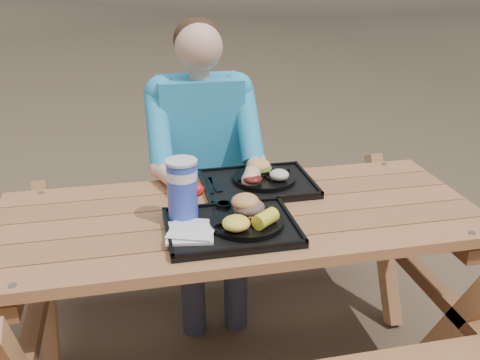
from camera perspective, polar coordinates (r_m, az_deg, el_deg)
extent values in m
cube|color=black|center=(1.87, -0.96, -5.15)|extent=(0.45, 0.35, 0.02)
cube|color=black|center=(2.22, 1.91, -0.48)|extent=(0.45, 0.35, 0.02)
cylinder|color=black|center=(1.87, 0.73, -4.51)|extent=(0.26, 0.26, 0.02)
cylinder|color=black|center=(2.22, 2.60, 0.16)|extent=(0.26, 0.26, 0.02)
cube|color=silver|center=(1.81, -5.36, -5.53)|extent=(0.18, 0.18, 0.02)
cylinder|color=#1732B2|center=(1.88, -6.16, -1.20)|extent=(0.11, 0.11, 0.21)
cylinder|color=black|center=(1.96, -1.74, -2.88)|extent=(0.05, 0.05, 0.03)
cylinder|color=gold|center=(1.98, 0.32, -2.56)|extent=(0.06, 0.06, 0.03)
ellipsoid|color=yellow|center=(1.79, -0.41, -4.63)|extent=(0.10, 0.10, 0.05)
cube|color=black|center=(2.19, -2.68, -0.44)|extent=(0.04, 0.16, 0.01)
ellipsoid|color=#561511|center=(2.15, 1.36, 0.10)|extent=(0.08, 0.08, 0.04)
ellipsoid|color=beige|center=(2.18, 4.21, 0.55)|extent=(0.08, 0.08, 0.04)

